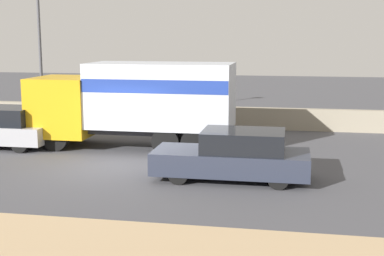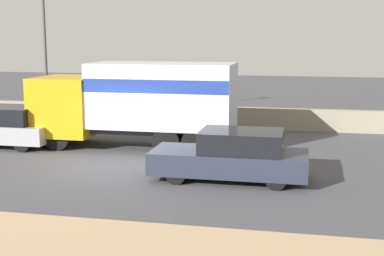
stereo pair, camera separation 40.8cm
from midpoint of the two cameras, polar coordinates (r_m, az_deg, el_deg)
name	(u,v)px [view 1 (the left image)]	position (r m, az deg, el deg)	size (l,w,h in m)	color
ground_plane	(114,166)	(17.25, -9.03, -4.07)	(80.00, 80.00, 0.00)	#47474C
stone_wall_backdrop	(169,116)	(24.51, -2.98, 1.31)	(60.00, 0.35, 0.96)	gray
street_lamp	(39,30)	(26.00, -16.44, 10.02)	(0.56, 0.28, 7.62)	#4C4C51
box_truck	(136,99)	(19.61, -6.56, 3.09)	(7.39, 2.49, 3.14)	gold
car_hatchback	(234,156)	(15.37, 3.80, -2.97)	(4.46, 1.78, 1.45)	#282D3D
car_sedan_second	(2,128)	(21.10, -20.18, 0.03)	(3.94, 1.80, 1.51)	#9E9EA3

